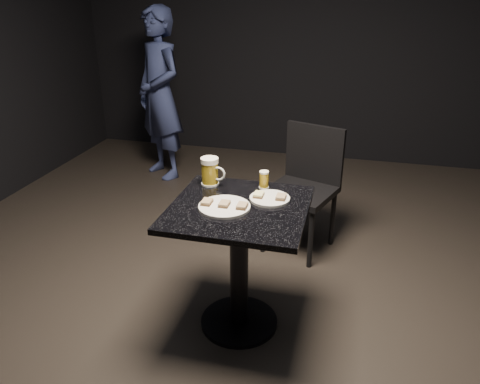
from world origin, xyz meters
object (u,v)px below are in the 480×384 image
Objects in this scene: patron at (160,95)px; chair at (305,182)px; beer_tumbler at (264,180)px; plate_large at (224,207)px; plate_small at (270,199)px; beer_mug at (210,171)px; table at (239,247)px.

patron reaches higher than chair.
beer_tumbler is (1.39, -1.80, -0.02)m from patron.
patron reaches higher than plate_large.
beer_mug is at bearing 161.63° from plate_small.
patron is 1.90m from chair.
plate_large is 2.45m from patron.
plate_large is at bearing -148.46° from table.
chair is at bearing 76.99° from table.
beer_mug is 1.61× the size of beer_tumbler.
beer_mug reaches higher than chair.
beer_mug is (-0.16, 0.28, 0.07)m from plate_large.
chair is (0.16, 0.74, -0.30)m from beer_tumbler.
patron is 2.17× the size of table.
plate_large is 0.26m from table.
chair is at bearing 84.00° from plate_small.
patron is at bearing 126.74° from plate_small.
plate_small is at bearing -18.37° from beer_mug.
plate_small is at bearing -17.92° from patron.
beer_tumbler is (0.30, 0.03, -0.03)m from beer_mug.
chair is (0.23, 1.00, -0.00)m from table.
beer_tumbler reaches higher than plate_large.
plate_small is 2.43m from patron.
table is at bearing -22.11° from patron.
beer_tumbler is at bearing 5.33° from beer_mug.
patron is 10.31× the size of beer_mug.
beer_mug reaches higher than plate_small.
chair is at bearing 74.04° from plate_large.
beer_mug is (-0.37, 0.12, 0.07)m from plate_small.
table is at bearing -140.47° from plate_small.
chair is at bearing 59.06° from beer_mug.
plate_small is at bearing 37.10° from plate_large.
patron is at bearing 120.79° from beer_mug.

